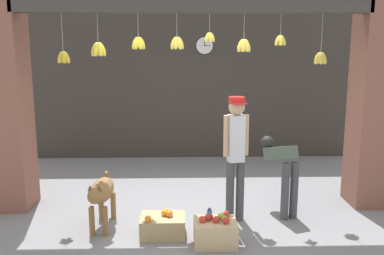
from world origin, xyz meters
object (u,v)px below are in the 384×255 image
worker_stooping (282,166)px  wall_clock (205,46)px  shopkeeper (236,149)px  fruit_crate_oranges (163,225)px  fruit_crate_apples (215,232)px  water_bottle (209,218)px  dog (101,193)px

worker_stooping → wall_clock: wall_clock is taller
shopkeeper → wall_clock: bearing=-96.5°
fruit_crate_oranges → fruit_crate_apples: bearing=-23.0°
water_bottle → fruit_crate_oranges: bearing=-157.4°
dog → worker_stooping: bearing=102.9°
dog → fruit_crate_oranges: bearing=76.3°
shopkeeper → wall_clock: 3.57m
fruit_crate_oranges → wall_clock: size_ratio=1.56×
worker_stooping → water_bottle: (-1.03, -0.43, -0.56)m
shopkeeper → worker_stooping: 0.78m
shopkeeper → wall_clock: size_ratio=4.73×
water_bottle → fruit_crate_apples: bearing=-86.1°
dog → fruit_crate_apples: size_ratio=1.99×
fruit_crate_apples → water_bottle: size_ratio=2.02×
worker_stooping → fruit_crate_oranges: worker_stooping is taller
dog → fruit_crate_oranges: (0.79, -0.22, -0.35)m
shopkeeper → fruit_crate_oranges: bearing=14.5°
shopkeeper → fruit_crate_apples: size_ratio=3.35×
water_bottle → wall_clock: (0.12, 3.50, 2.21)m
wall_clock → fruit_crate_oranges: bearing=-100.8°
dog → shopkeeper: 1.83m
wall_clock → shopkeeper: bearing=-85.9°
dog → water_bottle: size_ratio=4.01×
worker_stooping → fruit_crate_oranges: (-1.63, -0.68, -0.55)m
shopkeeper → fruit_crate_oranges: shopkeeper is taller
dog → wall_clock: (1.50, 3.53, 1.84)m
water_bottle → dog: bearing=-178.9°
worker_stooping → wall_clock: (-0.91, 3.06, 1.64)m
fruit_crate_oranges → water_bottle: 0.65m
dog → worker_stooping: 2.47m
fruit_crate_apples → wall_clock: size_ratio=1.42×
shopkeeper → wall_clock: wall_clock is taller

